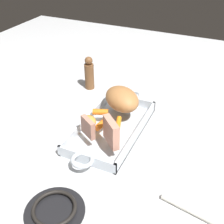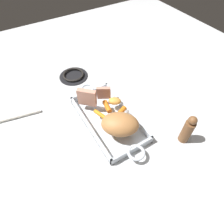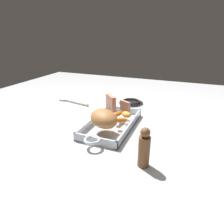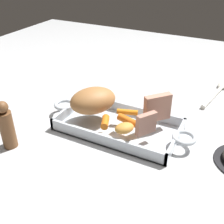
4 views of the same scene
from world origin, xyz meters
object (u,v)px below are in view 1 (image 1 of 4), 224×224
(roast_slice_thin, at_px, (88,127))
(baby_carrot_southeast, at_px, (103,123))
(baby_carrot_short, at_px, (118,124))
(pepper_mill, at_px, (89,74))
(roasting_dish, at_px, (112,128))
(pork_roast, at_px, (122,99))
(stove_burner_rear, at_px, (55,210))
(potato_golden_small, at_px, (90,121))
(roast_slice_thick, at_px, (111,132))
(baby_carrot_long, at_px, (100,112))

(roast_slice_thin, xyz_separation_m, baby_carrot_southeast, (0.06, -0.02, -0.02))
(baby_carrot_short, bearing_deg, pepper_mill, 43.99)
(roasting_dish, distance_m, pork_roast, 0.11)
(baby_carrot_short, relative_size, baby_carrot_southeast, 0.98)
(pork_roast, xyz_separation_m, baby_carrot_short, (-0.10, -0.03, -0.03))
(baby_carrot_short, relative_size, stove_burner_rear, 0.42)
(baby_carrot_southeast, bearing_deg, roast_slice_thin, 162.69)
(roasting_dish, relative_size, potato_golden_small, 8.33)
(roast_slice_thick, relative_size, baby_carrot_short, 1.26)
(roast_slice_thick, distance_m, baby_carrot_long, 0.16)
(baby_carrot_long, xyz_separation_m, pepper_mill, (0.22, 0.16, 0.02))
(roast_slice_thick, distance_m, stove_burner_rear, 0.27)
(pepper_mill, bearing_deg, roast_slice_thick, -142.90)
(stove_burner_rear, relative_size, pepper_mill, 1.06)
(pepper_mill, bearing_deg, baby_carrot_southeast, -144.37)
(roast_slice_thick, bearing_deg, potato_golden_small, 61.10)
(baby_carrot_long, bearing_deg, baby_carrot_southeast, -147.28)
(pork_roast, distance_m, potato_golden_small, 0.15)
(pork_roast, relative_size, stove_burner_rear, 0.96)
(roast_slice_thin, bearing_deg, pork_roast, -10.88)
(roast_slice_thin, relative_size, baby_carrot_southeast, 0.93)
(baby_carrot_short, bearing_deg, stove_burner_rear, 176.41)
(pork_roast, relative_size, baby_carrot_short, 2.26)
(baby_carrot_long, distance_m, baby_carrot_short, 0.09)
(roast_slice_thick, height_order, potato_golden_small, roast_slice_thick)
(baby_carrot_southeast, bearing_deg, roast_slice_thick, -137.32)
(potato_golden_small, distance_m, pepper_mill, 0.33)
(roasting_dish, bearing_deg, roast_slice_thin, 161.00)
(roast_slice_thin, xyz_separation_m, pepper_mill, (0.34, 0.18, -0.00))
(baby_carrot_southeast, bearing_deg, baby_carrot_short, -63.44)
(roasting_dish, xyz_separation_m, pork_roast, (0.09, -0.00, 0.07))
(roasting_dish, height_order, roast_slice_thick, roast_slice_thick)
(roast_slice_thin, relative_size, pepper_mill, 0.43)
(pork_roast, distance_m, roast_slice_thick, 0.20)
(pork_roast, bearing_deg, roast_slice_thick, -167.06)
(roast_slice_thick, relative_size, baby_carrot_southeast, 1.24)
(roast_slice_thin, relative_size, potato_golden_small, 1.09)
(roast_slice_thin, distance_m, baby_carrot_short, 0.11)
(roast_slice_thin, bearing_deg, baby_carrot_southeast, -17.31)
(baby_carrot_long, xyz_separation_m, baby_carrot_southeast, (-0.06, -0.04, -0.00))
(roasting_dish, height_order, baby_carrot_southeast, baby_carrot_southeast)
(pork_roast, xyz_separation_m, stove_burner_rear, (-0.46, -0.01, -0.07))
(roast_slice_thin, distance_m, baby_carrot_long, 0.12)
(roast_slice_thick, relative_size, baby_carrot_long, 1.51)
(baby_carrot_short, height_order, baby_carrot_southeast, baby_carrot_southeast)
(roast_slice_thin, xyz_separation_m, stove_burner_rear, (-0.27, -0.04, -0.06))
(potato_golden_small, bearing_deg, roast_slice_thick, -118.90)
(roast_slice_thin, xyz_separation_m, baby_carrot_long, (0.12, 0.02, -0.02))
(pork_roast, bearing_deg, roast_slice_thin, 169.12)
(baby_carrot_short, xyz_separation_m, potato_golden_small, (-0.03, 0.09, 0.01))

